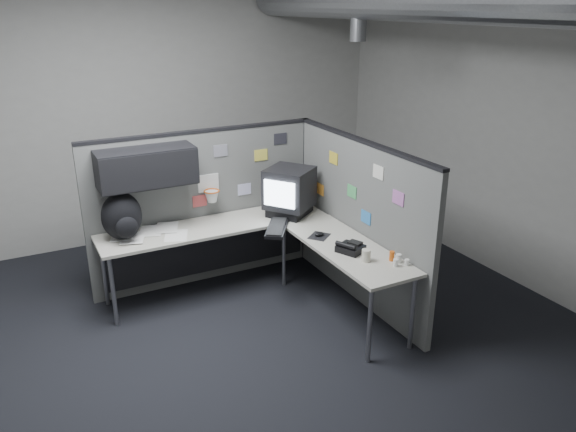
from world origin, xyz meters
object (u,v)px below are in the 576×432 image
phone (350,248)px  monitor (289,191)px  keyboard (277,228)px  desk (249,241)px  backpack (122,217)px

phone → monitor: bearing=77.3°
monitor → keyboard: size_ratio=1.19×
phone → desk: bearing=109.0°
keyboard → phone: size_ratio=1.84×
keyboard → phone: (0.35, -0.76, 0.02)m
desk → keyboard: 0.31m
backpack → keyboard: bearing=-1.8°
phone → backpack: (-1.72, 1.21, 0.18)m
keyboard → monitor: bearing=36.0°
backpack → desk: bearing=0.4°
desk → phone: size_ratio=8.39×
desk → phone: phone is taller
backpack → phone: bearing=-18.7°
desk → keyboard: size_ratio=4.56×
monitor → phone: monitor is taller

